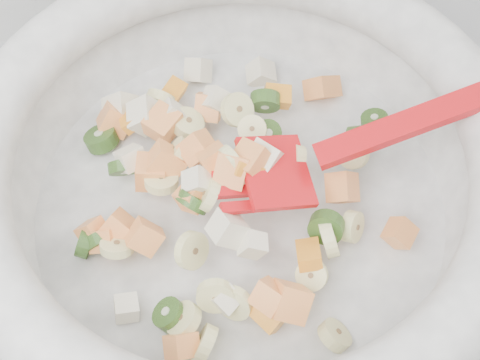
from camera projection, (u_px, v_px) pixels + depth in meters
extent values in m
cylinder|color=white|center=(240.00, 207.00, 0.53)|extent=(0.33, 0.33, 0.02)
torus|color=white|center=(240.00, 150.00, 0.46)|extent=(0.41, 0.41, 0.05)
cylinder|color=beige|center=(329.00, 239.00, 0.48)|extent=(0.02, 0.03, 0.03)
cylinder|color=beige|center=(117.00, 246.00, 0.48)|extent=(0.04, 0.03, 0.02)
cylinder|color=beige|center=(335.00, 335.00, 0.46)|extent=(0.03, 0.03, 0.03)
cylinder|color=beige|center=(353.00, 154.00, 0.52)|extent=(0.03, 0.03, 0.03)
cylinder|color=beige|center=(296.00, 159.00, 0.49)|extent=(0.02, 0.03, 0.03)
cylinder|color=beige|center=(161.00, 181.00, 0.50)|extent=(0.03, 0.03, 0.01)
cylinder|color=beige|center=(215.00, 296.00, 0.45)|extent=(0.03, 0.02, 0.03)
cylinder|color=beige|center=(352.00, 227.00, 0.49)|extent=(0.03, 0.03, 0.03)
cylinder|color=beige|center=(184.00, 320.00, 0.45)|extent=(0.04, 0.04, 0.02)
cylinder|color=beige|center=(205.00, 344.00, 0.45)|extent=(0.03, 0.03, 0.03)
cylinder|color=beige|center=(149.00, 106.00, 0.55)|extent=(0.03, 0.03, 0.03)
cylinder|color=beige|center=(234.00, 303.00, 0.45)|extent=(0.03, 0.03, 0.03)
cylinder|color=beige|center=(312.00, 275.00, 0.47)|extent=(0.03, 0.02, 0.02)
cylinder|color=beige|center=(177.00, 152.00, 0.50)|extent=(0.03, 0.03, 0.02)
cylinder|color=beige|center=(209.00, 195.00, 0.47)|extent=(0.02, 0.03, 0.03)
cylinder|color=beige|center=(237.00, 110.00, 0.53)|extent=(0.04, 0.04, 0.03)
cylinder|color=beige|center=(192.00, 250.00, 0.47)|extent=(0.03, 0.03, 0.04)
cylinder|color=beige|center=(252.00, 129.00, 0.51)|extent=(0.03, 0.03, 0.02)
cylinder|color=beige|center=(230.00, 160.00, 0.47)|extent=(0.02, 0.03, 0.03)
cylinder|color=beige|center=(161.00, 99.00, 0.55)|extent=(0.03, 0.02, 0.03)
cylinder|color=beige|center=(187.00, 123.00, 0.53)|extent=(0.04, 0.04, 0.02)
cube|color=#FFAB50|center=(163.00, 124.00, 0.53)|extent=(0.03, 0.04, 0.02)
cube|color=#FFAB50|center=(181.00, 346.00, 0.44)|extent=(0.03, 0.02, 0.03)
cube|color=#FFAB50|center=(151.00, 172.00, 0.50)|extent=(0.03, 0.03, 0.03)
cube|color=#FFAB50|center=(192.00, 197.00, 0.48)|extent=(0.03, 0.03, 0.02)
cube|color=#FFAB50|center=(92.00, 231.00, 0.49)|extent=(0.03, 0.03, 0.03)
cube|color=#FFAB50|center=(115.00, 120.00, 0.55)|extent=(0.03, 0.03, 0.04)
cube|color=#FFAB50|center=(208.00, 107.00, 0.55)|extent=(0.03, 0.04, 0.03)
cube|color=#FFAB50|center=(143.00, 113.00, 0.54)|extent=(0.03, 0.03, 0.03)
cube|color=#FFAB50|center=(145.00, 237.00, 0.48)|extent=(0.03, 0.03, 0.03)
cube|color=#FFAB50|center=(342.00, 188.00, 0.50)|extent=(0.03, 0.03, 0.04)
cube|color=#FFAB50|center=(400.00, 233.00, 0.49)|extent=(0.03, 0.03, 0.03)
cube|color=#FFAB50|center=(232.00, 169.00, 0.48)|extent=(0.04, 0.04, 0.03)
cube|color=#FFAB50|center=(165.00, 163.00, 0.50)|extent=(0.03, 0.03, 0.04)
cube|color=#FFAB50|center=(106.00, 240.00, 0.49)|extent=(0.03, 0.03, 0.03)
cube|color=#FFAB50|center=(270.00, 297.00, 0.45)|extent=(0.03, 0.03, 0.03)
cube|color=#FFAB50|center=(215.00, 160.00, 0.48)|extent=(0.03, 0.03, 0.03)
cube|color=#FFAB50|center=(322.00, 88.00, 0.57)|extent=(0.03, 0.03, 0.04)
cube|color=#FFAB50|center=(251.00, 160.00, 0.47)|extent=(0.03, 0.03, 0.03)
cube|color=#FFAB50|center=(118.00, 229.00, 0.49)|extent=(0.03, 0.03, 0.03)
cube|color=#FFAB50|center=(289.00, 302.00, 0.45)|extent=(0.03, 0.04, 0.04)
cube|color=#FFAB50|center=(198.00, 148.00, 0.50)|extent=(0.03, 0.03, 0.03)
cylinder|color=#549732|center=(101.00, 139.00, 0.54)|extent=(0.04, 0.03, 0.02)
cylinder|color=#549732|center=(374.00, 121.00, 0.54)|extent=(0.03, 0.03, 0.02)
cylinder|color=#549732|center=(355.00, 142.00, 0.53)|extent=(0.02, 0.04, 0.04)
cylinder|color=#549732|center=(193.00, 201.00, 0.48)|extent=(0.03, 0.03, 0.03)
cylinder|color=#549732|center=(171.00, 315.00, 0.46)|extent=(0.03, 0.03, 0.03)
cylinder|color=#549732|center=(85.00, 243.00, 0.49)|extent=(0.02, 0.03, 0.03)
cylinder|color=#549732|center=(326.00, 227.00, 0.48)|extent=(0.03, 0.03, 0.04)
cylinder|color=#549732|center=(101.00, 241.00, 0.49)|extent=(0.03, 0.02, 0.03)
cylinder|color=#549732|center=(266.00, 134.00, 0.51)|extent=(0.03, 0.03, 0.03)
cylinder|color=#549732|center=(265.00, 101.00, 0.54)|extent=(0.03, 0.02, 0.03)
cylinder|color=#549732|center=(125.00, 167.00, 0.52)|extent=(0.03, 0.02, 0.03)
cube|color=#F0ECCB|center=(198.00, 70.00, 0.58)|extent=(0.03, 0.03, 0.03)
cube|color=#F0ECCB|center=(264.00, 159.00, 0.48)|extent=(0.04, 0.04, 0.03)
cube|color=#F0ECCB|center=(121.00, 108.00, 0.55)|extent=(0.03, 0.03, 0.04)
cube|color=#F0ECCB|center=(131.00, 158.00, 0.51)|extent=(0.03, 0.03, 0.02)
cube|color=#F0ECCB|center=(146.00, 116.00, 0.54)|extent=(0.03, 0.03, 0.03)
cube|color=#F0ECCB|center=(126.00, 308.00, 0.46)|extent=(0.02, 0.02, 0.02)
cube|color=#F0ECCB|center=(261.00, 73.00, 0.58)|extent=(0.03, 0.02, 0.03)
cube|color=#F0ECCB|center=(227.00, 229.00, 0.46)|extent=(0.03, 0.03, 0.03)
cube|color=#F0ECCB|center=(225.00, 298.00, 0.45)|extent=(0.03, 0.03, 0.03)
cube|color=#F0ECCB|center=(130.00, 114.00, 0.56)|extent=(0.03, 0.03, 0.03)
cube|color=#F0ECCB|center=(252.00, 245.00, 0.46)|extent=(0.03, 0.02, 0.02)
cube|color=#F0ECCB|center=(199.00, 182.00, 0.47)|extent=(0.03, 0.02, 0.03)
cube|color=#F0ECCB|center=(215.00, 99.00, 0.54)|extent=(0.03, 0.03, 0.03)
cube|color=#F0ECCB|center=(172.00, 114.00, 0.53)|extent=(0.02, 0.02, 0.03)
cube|color=orange|center=(247.00, 168.00, 0.47)|extent=(0.03, 0.02, 0.03)
cube|color=orange|center=(173.00, 92.00, 0.56)|extent=(0.03, 0.03, 0.02)
cube|color=orange|center=(309.00, 255.00, 0.47)|extent=(0.02, 0.03, 0.02)
cube|color=orange|center=(277.00, 96.00, 0.55)|extent=(0.03, 0.03, 0.02)
cube|color=orange|center=(269.00, 314.00, 0.45)|extent=(0.03, 0.03, 0.02)
cube|color=orange|center=(131.00, 118.00, 0.54)|extent=(0.02, 0.03, 0.02)
cube|color=red|center=(276.00, 172.00, 0.48)|extent=(0.05, 0.06, 0.02)
cube|color=red|center=(224.00, 162.00, 0.48)|extent=(0.03, 0.01, 0.01)
cube|color=red|center=(228.00, 177.00, 0.48)|extent=(0.03, 0.01, 0.01)
cube|color=red|center=(233.00, 192.00, 0.47)|extent=(0.03, 0.01, 0.01)
cube|color=red|center=(237.00, 208.00, 0.46)|extent=(0.03, 0.01, 0.01)
cube|color=red|center=(436.00, 113.00, 0.47)|extent=(0.17, 0.03, 0.05)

